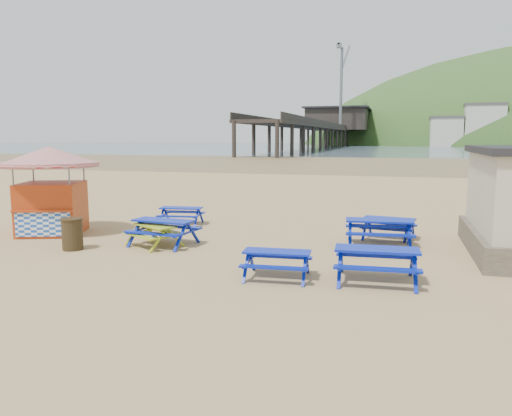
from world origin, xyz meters
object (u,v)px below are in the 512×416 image
(picnic_table_blue_a, at_px, (181,216))
(ice_cream_kiosk, at_px, (51,179))
(picnic_table_blue_b, at_px, (389,228))
(litter_bin, at_px, (72,234))
(picnic_table_yellow, at_px, (154,235))

(picnic_table_blue_a, relative_size, ice_cream_kiosk, 0.40)
(picnic_table_blue_b, relative_size, litter_bin, 1.95)
(picnic_table_blue_b, relative_size, ice_cream_kiosk, 0.43)
(picnic_table_blue_a, height_order, ice_cream_kiosk, ice_cream_kiosk)
(picnic_table_blue_a, xyz_separation_m, picnic_table_blue_b, (7.92, -0.65, 0.01))
(picnic_table_blue_a, xyz_separation_m, litter_bin, (-1.37, -4.98, 0.15))
(picnic_table_yellow, xyz_separation_m, ice_cream_kiosk, (-4.45, 0.90, 1.61))
(picnic_table_blue_a, bearing_deg, picnic_table_blue_b, -11.73)
(picnic_table_yellow, bearing_deg, ice_cream_kiosk, -161.72)
(picnic_table_yellow, height_order, litter_bin, litter_bin)
(picnic_table_blue_a, distance_m, picnic_table_yellow, 3.92)
(picnic_table_yellow, bearing_deg, picnic_table_blue_b, 53.93)
(picnic_table_blue_a, bearing_deg, ice_cream_kiosk, -148.16)
(picnic_table_yellow, height_order, ice_cream_kiosk, ice_cream_kiosk)
(picnic_table_yellow, bearing_deg, litter_bin, -122.51)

